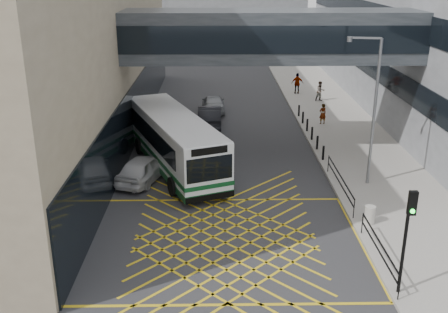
{
  "coord_description": "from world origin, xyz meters",
  "views": [
    {
      "loc": [
        -0.39,
        -20.39,
        11.53
      ],
      "look_at": [
        0.0,
        4.0,
        2.6
      ],
      "focal_mm": 42.0,
      "sensor_mm": 36.0,
      "label": 1
    }
  ],
  "objects_px": {
    "traffic_light": "(408,228)",
    "bus": "(174,140)",
    "car_silver": "(213,103)",
    "pedestrian_c": "(297,84)",
    "street_lamp": "(372,103)",
    "pedestrian_a": "(323,114)",
    "car_dark": "(209,116)",
    "litter_bin": "(370,215)",
    "car_white": "(143,168)",
    "pedestrian_b": "(320,91)"
  },
  "relations": [
    {
      "from": "pedestrian_a",
      "to": "pedestrian_c",
      "type": "relative_size",
      "value": 0.82
    },
    {
      "from": "bus",
      "to": "car_white",
      "type": "bearing_deg",
      "value": -150.1
    },
    {
      "from": "bus",
      "to": "street_lamp",
      "type": "distance_m",
      "value": 11.5
    },
    {
      "from": "bus",
      "to": "litter_bin",
      "type": "height_order",
      "value": "bus"
    },
    {
      "from": "car_white",
      "to": "pedestrian_b",
      "type": "xyz_separation_m",
      "value": [
        13.37,
        17.76,
        0.27
      ]
    },
    {
      "from": "pedestrian_c",
      "to": "street_lamp",
      "type": "bearing_deg",
      "value": 93.59
    },
    {
      "from": "street_lamp",
      "to": "pedestrian_b",
      "type": "height_order",
      "value": "street_lamp"
    },
    {
      "from": "street_lamp",
      "to": "car_white",
      "type": "bearing_deg",
      "value": -173.95
    },
    {
      "from": "car_silver",
      "to": "pedestrian_a",
      "type": "bearing_deg",
      "value": 150.86
    },
    {
      "from": "car_silver",
      "to": "pedestrian_a",
      "type": "xyz_separation_m",
      "value": [
        8.31,
        -4.34,
        0.23
      ]
    },
    {
      "from": "car_dark",
      "to": "pedestrian_a",
      "type": "bearing_deg",
      "value": 178.63
    },
    {
      "from": "car_dark",
      "to": "street_lamp",
      "type": "bearing_deg",
      "value": 126.22
    },
    {
      "from": "litter_bin",
      "to": "pedestrian_a",
      "type": "xyz_separation_m",
      "value": [
        0.93,
        16.33,
        0.35
      ]
    },
    {
      "from": "traffic_light",
      "to": "bus",
      "type": "bearing_deg",
      "value": 125.08
    },
    {
      "from": "bus",
      "to": "pedestrian_b",
      "type": "relative_size",
      "value": 6.79
    },
    {
      "from": "car_white",
      "to": "car_silver",
      "type": "height_order",
      "value": "car_white"
    },
    {
      "from": "bus",
      "to": "car_silver",
      "type": "bearing_deg",
      "value": 57.99
    },
    {
      "from": "street_lamp",
      "to": "pedestrian_c",
      "type": "height_order",
      "value": "street_lamp"
    },
    {
      "from": "traffic_light",
      "to": "litter_bin",
      "type": "distance_m",
      "value": 6.08
    },
    {
      "from": "car_dark",
      "to": "litter_bin",
      "type": "distance_m",
      "value": 18.13
    },
    {
      "from": "bus",
      "to": "pedestrian_a",
      "type": "xyz_separation_m",
      "value": [
        10.62,
        8.61,
        -0.81
      ]
    },
    {
      "from": "car_dark",
      "to": "street_lamp",
      "type": "distance_m",
      "value": 15.03
    },
    {
      "from": "car_white",
      "to": "street_lamp",
      "type": "xyz_separation_m",
      "value": [
        12.32,
        -0.88,
        3.93
      ]
    },
    {
      "from": "traffic_light",
      "to": "pedestrian_a",
      "type": "xyz_separation_m",
      "value": [
        1.38,
        21.94,
        -1.93
      ]
    },
    {
      "from": "bus",
      "to": "car_white",
      "type": "distance_m",
      "value": 2.74
    },
    {
      "from": "car_dark",
      "to": "litter_bin",
      "type": "xyz_separation_m",
      "value": [
        7.65,
        -16.44,
        -0.21
      ]
    },
    {
      "from": "bus",
      "to": "street_lamp",
      "type": "height_order",
      "value": "street_lamp"
    },
    {
      "from": "litter_bin",
      "to": "pedestrian_b",
      "type": "bearing_deg",
      "value": 84.89
    },
    {
      "from": "car_silver",
      "to": "litter_bin",
      "type": "distance_m",
      "value": 21.94
    },
    {
      "from": "traffic_light",
      "to": "pedestrian_b",
      "type": "bearing_deg",
      "value": 85.34
    },
    {
      "from": "car_silver",
      "to": "traffic_light",
      "type": "height_order",
      "value": "traffic_light"
    },
    {
      "from": "car_white",
      "to": "litter_bin",
      "type": "bearing_deg",
      "value": 171.39
    },
    {
      "from": "car_silver",
      "to": "pedestrian_a",
      "type": "relative_size",
      "value": 2.93
    },
    {
      "from": "car_silver",
      "to": "car_white",
      "type": "bearing_deg",
      "value": 73.82
    },
    {
      "from": "car_white",
      "to": "traffic_light",
      "type": "relative_size",
      "value": 1.15
    },
    {
      "from": "bus",
      "to": "car_silver",
      "type": "xyz_separation_m",
      "value": [
        2.32,
        12.95,
        -1.05
      ]
    },
    {
      "from": "bus",
      "to": "street_lamp",
      "type": "xyz_separation_m",
      "value": [
        10.74,
        -2.89,
        2.94
      ]
    },
    {
      "from": "pedestrian_a",
      "to": "pedestrian_c",
      "type": "distance_m",
      "value": 10.03
    },
    {
      "from": "bus",
      "to": "pedestrian_b",
      "type": "xyz_separation_m",
      "value": [
        11.79,
        15.76,
        -0.72
      ]
    },
    {
      "from": "car_dark",
      "to": "pedestrian_a",
      "type": "distance_m",
      "value": 8.58
    },
    {
      "from": "street_lamp",
      "to": "pedestrian_b",
      "type": "bearing_deg",
      "value": 96.93
    },
    {
      "from": "car_silver",
      "to": "litter_bin",
      "type": "bearing_deg",
      "value": 108.07
    },
    {
      "from": "bus",
      "to": "pedestrian_c",
      "type": "bearing_deg",
      "value": 39.5
    },
    {
      "from": "bus",
      "to": "car_silver",
      "type": "distance_m",
      "value": 13.2
    },
    {
      "from": "car_dark",
      "to": "car_silver",
      "type": "relative_size",
      "value": 1.12
    },
    {
      "from": "street_lamp",
      "to": "pedestrian_c",
      "type": "relative_size",
      "value": 4.16
    },
    {
      "from": "street_lamp",
      "to": "traffic_light",
      "type": "bearing_deg",
      "value": -88.01
    },
    {
      "from": "car_white",
      "to": "pedestrian_b",
      "type": "relative_size",
      "value": 2.75
    },
    {
      "from": "pedestrian_a",
      "to": "pedestrian_b",
      "type": "distance_m",
      "value": 7.24
    },
    {
      "from": "street_lamp",
      "to": "litter_bin",
      "type": "xyz_separation_m",
      "value": [
        -1.05,
        -4.82,
        -4.11
      ]
    }
  ]
}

